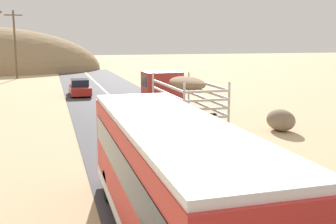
{
  "coord_description": "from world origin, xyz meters",
  "views": [
    {
      "loc": [
        -5.18,
        -9.16,
        5.18
      ],
      "look_at": [
        0.0,
        8.88,
        1.81
      ],
      "focal_mm": 43.98,
      "sensor_mm": 36.0,
      "label": 1
    }
  ],
  "objects": [
    {
      "name": "power_pole_far",
      "position": [
        -9.3,
        47.6,
        4.63
      ],
      "size": [
        2.2,
        0.24,
        8.68
      ],
      "color": "brown",
      "rests_on": "ground"
    },
    {
      "name": "bus",
      "position": [
        -2.43,
        0.22,
        1.75
      ],
      "size": [
        2.54,
        10.0,
        3.21
      ],
      "color": "red",
      "rests_on": "road_surface"
    },
    {
      "name": "livestock_truck",
      "position": [
        2.23,
        16.03,
        1.79
      ],
      "size": [
        2.53,
        9.7,
        3.02
      ],
      "color": "#B2332D",
      "rests_on": "road_surface"
    },
    {
      "name": "car_far",
      "position": [
        -2.62,
        29.12,
        0.69
      ],
      "size": [
        1.8,
        4.4,
        1.46
      ],
      "color": "#B2261E",
      "rests_on": "road_surface"
    },
    {
      "name": "boulder_near_shoulder",
      "position": [
        7.27,
        11.02,
        0.61
      ],
      "size": [
        1.45,
        1.98,
        1.22
      ],
      "primitive_type": "ellipsoid",
      "color": "#84705B",
      "rests_on": "ground"
    }
  ]
}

